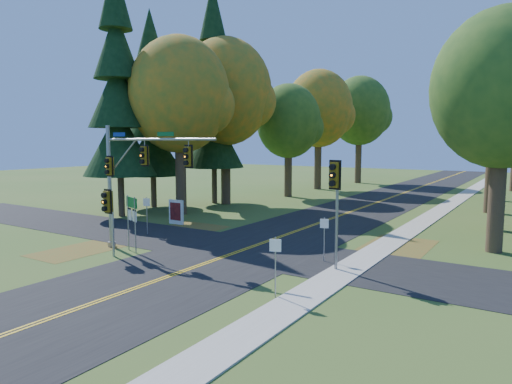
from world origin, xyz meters
The scene contains 29 objects.
ground centered at (0.00, 0.00, 0.00)m, with size 160.00×160.00×0.00m, color #36581F.
road_main centered at (0.00, 0.00, 0.01)m, with size 8.00×160.00×0.02m, color black.
road_cross centered at (0.00, 2.00, 0.01)m, with size 60.00×6.00×0.02m, color black.
centerline_left centered at (-0.10, 0.00, 0.03)m, with size 0.10×160.00×0.01m, color gold.
centerline_right centered at (0.10, 0.00, 0.03)m, with size 0.10×160.00×0.01m, color gold.
sidewalk_east centered at (6.20, 0.00, 0.03)m, with size 1.60×160.00×0.06m, color #9E998E.
leaf_patch_w_near centered at (-6.50, 4.00, 0.01)m, with size 4.00×6.00×0.00m, color brown.
leaf_patch_e centered at (6.80, 6.00, 0.01)m, with size 3.50×8.00×0.00m, color brown.
leaf_patch_w_far centered at (-7.50, -3.00, 0.01)m, with size 3.00×5.00×0.00m, color brown.
tree_w_a centered at (-11.13, 9.38, 9.49)m, with size 8.00×8.00×14.15m.
tree_e_a centered at (11.57, 8.77, 8.53)m, with size 7.20×7.20×12.73m.
tree_w_b centered at (-11.72, 16.29, 10.37)m, with size 8.60×8.60×15.38m.
tree_e_b centered at (10.97, 15.58, 8.90)m, with size 7.60×7.60×13.33m.
tree_w_c centered at (-9.54, 24.47, 7.94)m, with size 6.80×6.80×11.91m.
tree_e_c centered at (9.88, 23.69, 10.66)m, with size 8.80×8.80×15.79m.
tree_w_d centered at (-10.13, 33.18, 9.78)m, with size 8.20×8.20×14.56m.
tree_e_d centered at (9.26, 32.87, 8.24)m, with size 7.00×7.00×12.32m.
tree_w_e centered at (-8.92, 44.09, 10.07)m, with size 8.40×8.40×14.97m.
pine_a centered at (-14.50, 6.00, 9.18)m, with size 5.60×5.60×19.48m.
pine_b centered at (-16.00, 11.00, 8.16)m, with size 5.60×5.60×17.31m.
pine_c centered at (-13.00, 16.00, 9.69)m, with size 5.60×5.60×20.56m.
traffic_mast centered at (-4.88, -1.47, 4.34)m, with size 7.45×0.81×6.75m.
east_signal_pole centered at (5.73, 0.68, 3.84)m, with size 0.59×0.68×5.07m.
ped_signal_pole centered at (-4.88, -3.13, 2.60)m, with size 0.55×0.64×3.50m.
route_sign_cluster centered at (-4.79, -1.70, 2.13)m, with size 1.33×0.54×3.02m.
info_kiosk centered at (-8.47, 5.71, 0.87)m, with size 1.26×0.20×1.74m.
reg_sign_e_north centered at (4.65, 1.98, 1.50)m, with size 0.41×0.16×2.19m.
reg_sign_e_south centered at (5.25, -3.79, 1.59)m, with size 0.43×0.18×2.33m.
reg_sign_w centered at (-7.52, 1.99, 1.64)m, with size 0.45×0.14×2.40m.
Camera 1 is at (13.67, -18.27, 5.89)m, focal length 32.00 mm.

